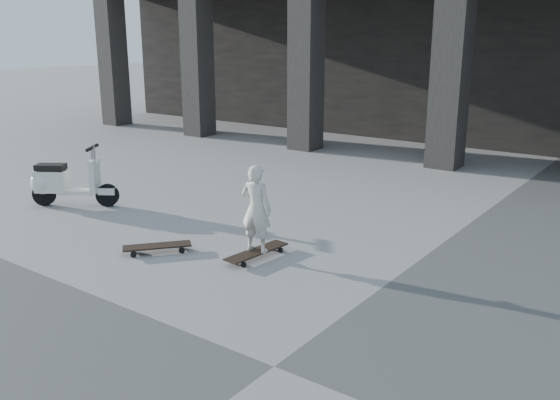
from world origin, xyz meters
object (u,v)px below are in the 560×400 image
Objects in this scene: child at (256,209)px; scooter at (60,182)px; skateboard_spare at (157,247)px; longboard at (257,252)px.

scooter is (-4.10, -0.03, -0.25)m from child.
child is at bearing -32.88° from scooter.
skateboard_spare is 0.73× the size of child.
skateboard_spare is at bearing 123.76° from longboard.
scooter reaches higher than skateboard_spare.
child is (0.00, -0.00, 0.58)m from longboard.
scooter is (-2.94, 0.59, 0.32)m from skateboard_spare.
child is 4.11m from scooter.
longboard is at bearing -32.88° from scooter.
child is at bearing -22.59° from skateboard_spare.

